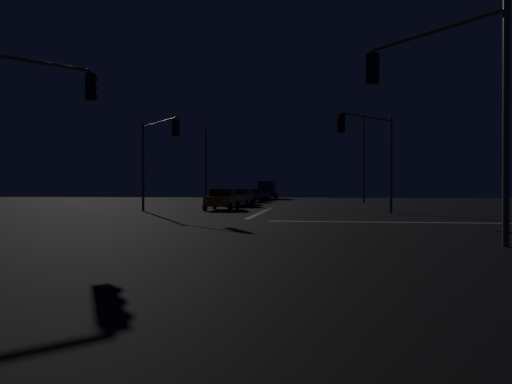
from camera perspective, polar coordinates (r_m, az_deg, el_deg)
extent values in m
cube|color=black|center=(21.21, -1.74, -3.94)|extent=(120.00, 120.00, 0.10)
cube|color=white|center=(29.22, 0.77, -2.66)|extent=(0.35, 13.87, 0.01)
cube|color=yellow|center=(40.75, 2.64, -1.81)|extent=(22.00, 0.15, 0.01)
cube|color=white|center=(21.50, 20.45, -3.77)|extent=(13.87, 0.40, 0.01)
cube|color=#C66014|center=(32.31, -4.50, -1.19)|extent=(1.80, 4.20, 0.70)
cube|color=black|center=(32.49, -4.43, -0.08)|extent=(1.60, 2.00, 0.55)
cylinder|color=black|center=(30.62, -3.44, -1.93)|extent=(0.22, 0.64, 0.64)
cylinder|color=black|center=(31.01, -6.71, -1.90)|extent=(0.22, 0.64, 0.64)
cylinder|color=black|center=(33.67, -2.46, -1.72)|extent=(0.22, 0.64, 0.64)
cylinder|color=black|center=(34.03, -5.44, -1.70)|extent=(0.22, 0.64, 0.64)
sphere|color=#F9EFC6|center=(30.10, -4.11, -1.21)|extent=(0.22, 0.22, 0.22)
sphere|color=#F9EFC6|center=(30.39, -6.52, -1.19)|extent=(0.22, 0.22, 0.22)
cube|color=slate|center=(38.89, -2.24, -0.93)|extent=(1.80, 4.20, 0.70)
cube|color=black|center=(39.07, -2.19, -0.01)|extent=(1.60, 2.00, 0.55)
cylinder|color=black|center=(37.22, -1.27, -1.53)|extent=(0.22, 0.64, 0.64)
cylinder|color=black|center=(37.54, -3.99, -1.51)|extent=(0.22, 0.64, 0.64)
cylinder|color=black|center=(40.29, -0.61, -1.38)|extent=(0.22, 0.64, 0.64)
cylinder|color=black|center=(40.58, -3.13, -1.37)|extent=(0.22, 0.64, 0.64)
sphere|color=#F9EFC6|center=(36.69, -1.79, -0.93)|extent=(0.22, 0.22, 0.22)
sphere|color=#F9EFC6|center=(36.92, -3.79, -0.92)|extent=(0.22, 0.22, 0.22)
cube|color=#14512D|center=(44.22, -1.67, -0.78)|extent=(1.80, 4.20, 0.70)
cube|color=black|center=(44.41, -1.63, 0.04)|extent=(1.60, 2.00, 0.55)
cylinder|color=black|center=(42.56, -0.80, -1.29)|extent=(0.22, 0.64, 0.64)
cylinder|color=black|center=(42.85, -3.19, -1.28)|extent=(0.22, 0.64, 0.64)
cylinder|color=black|center=(45.63, -0.25, -1.18)|extent=(0.22, 0.64, 0.64)
cylinder|color=black|center=(45.90, -2.48, -1.17)|extent=(0.22, 0.64, 0.64)
sphere|color=#F9EFC6|center=(42.03, -1.25, -0.77)|extent=(0.22, 0.22, 0.22)
sphere|color=#F9EFC6|center=(42.24, -3.00, -0.76)|extent=(0.22, 0.22, 0.22)
cube|color=black|center=(50.75, -0.24, -0.63)|extent=(1.80, 4.20, 0.70)
cube|color=black|center=(50.94, -0.21, 0.08)|extent=(1.60, 2.00, 0.55)
cylinder|color=black|center=(49.11, 0.56, -1.07)|extent=(0.22, 0.64, 0.64)
cylinder|color=black|center=(49.36, -1.52, -1.06)|extent=(0.22, 0.64, 0.64)
cylinder|color=black|center=(52.19, 0.96, -0.99)|extent=(0.22, 0.64, 0.64)
cylinder|color=black|center=(52.42, -1.00, -0.98)|extent=(0.22, 0.64, 0.64)
sphere|color=#F9EFC6|center=(48.57, 0.19, -0.62)|extent=(0.22, 0.22, 0.22)
sphere|color=#F9EFC6|center=(48.75, -1.33, -0.61)|extent=(0.22, 0.22, 0.22)
cube|color=navy|center=(57.43, 0.54, -0.52)|extent=(1.80, 4.20, 0.70)
cube|color=black|center=(57.62, 0.56, 0.11)|extent=(1.60, 2.00, 0.55)
cylinder|color=black|center=(55.79, 1.27, -0.90)|extent=(0.22, 0.64, 0.64)
cylinder|color=black|center=(56.01, -0.56, -0.90)|extent=(0.22, 0.64, 0.64)
cylinder|color=black|center=(58.88, 1.59, -0.84)|extent=(0.22, 0.64, 0.64)
cylinder|color=black|center=(59.09, -0.15, -0.83)|extent=(0.22, 0.64, 0.64)
sphere|color=#F9EFC6|center=(55.25, 0.95, -0.50)|extent=(0.22, 0.22, 0.22)
sphere|color=#F9EFC6|center=(55.41, -0.39, -0.50)|extent=(0.22, 0.22, 0.22)
cube|color=#B7B7BC|center=(63.24, 0.97, -0.44)|extent=(1.80, 4.20, 0.70)
cube|color=black|center=(63.44, 0.99, 0.13)|extent=(1.60, 2.00, 0.55)
cylinder|color=black|center=(61.61, 1.64, -0.78)|extent=(0.22, 0.64, 0.64)
cylinder|color=black|center=(61.82, -0.02, -0.78)|extent=(0.22, 0.64, 0.64)
cylinder|color=black|center=(64.70, 1.92, -0.73)|extent=(0.22, 0.64, 0.64)
cylinder|color=black|center=(64.89, 0.33, -0.73)|extent=(0.22, 0.64, 0.64)
sphere|color=#F9EFC6|center=(61.07, 1.36, -0.42)|extent=(0.22, 0.22, 0.22)
sphere|color=#F9EFC6|center=(61.21, 0.15, -0.42)|extent=(0.22, 0.22, 0.22)
cube|color=navy|center=(66.59, 1.35, 0.43)|extent=(2.40, 2.20, 2.30)
cube|color=silver|center=(71.07, 1.73, 0.54)|extent=(2.40, 5.00, 2.60)
cylinder|color=black|center=(67.08, 2.42, -0.55)|extent=(0.28, 0.96, 0.96)
cylinder|color=black|center=(67.33, 0.38, -0.55)|extent=(0.28, 0.96, 0.96)
cylinder|color=black|center=(71.76, 2.74, -0.50)|extent=(0.28, 0.96, 0.96)
cylinder|color=black|center=(72.00, 0.84, -0.49)|extent=(0.28, 0.96, 0.96)
sphere|color=#F9EFC6|center=(65.36, 1.98, -0.10)|extent=(0.26, 0.26, 0.26)
sphere|color=#F9EFC6|center=(65.54, 0.50, -0.09)|extent=(0.26, 0.26, 0.26)
cylinder|color=#4C4C51|center=(29.88, 17.32, 3.45)|extent=(0.18, 0.18, 6.33)
cylinder|color=#4C4C51|center=(28.23, 14.44, 9.49)|extent=(3.55, 3.55, 0.12)
cube|color=black|center=(26.27, 11.11, 8.80)|extent=(0.46, 0.46, 1.05)
sphere|color=red|center=(26.20, 10.88, 9.59)|extent=(0.22, 0.22, 0.22)
sphere|color=black|center=(26.15, 10.88, 8.84)|extent=(0.22, 0.22, 0.22)
sphere|color=black|center=(26.10, 10.88, 8.09)|extent=(0.22, 0.22, 0.22)
cylinder|color=#4C4C51|center=(31.73, -14.61, 3.20)|extent=(0.18, 0.18, 6.24)
cylinder|color=#4C4C51|center=(29.73, -12.71, 8.85)|extent=(3.61, 3.61, 0.12)
cube|color=black|center=(27.43, -10.49, 8.26)|extent=(0.46, 0.46, 1.05)
sphere|color=red|center=(27.33, -10.34, 9.02)|extent=(0.22, 0.22, 0.22)
sphere|color=black|center=(27.28, -10.34, 8.30)|extent=(0.22, 0.22, 0.22)
sphere|color=black|center=(27.24, -10.33, 7.58)|extent=(0.22, 0.22, 0.22)
cylinder|color=#4C4C51|center=(17.94, -28.52, 15.06)|extent=(3.46, 3.46, 0.12)
cube|color=black|center=(18.32, -20.93, 12.76)|extent=(0.46, 0.46, 1.05)
sphere|color=red|center=(18.44, -20.45, 13.78)|extent=(0.22, 0.22, 0.22)
sphere|color=black|center=(18.36, -20.44, 12.73)|extent=(0.22, 0.22, 0.22)
sphere|color=black|center=(18.29, -20.44, 11.67)|extent=(0.22, 0.22, 0.22)
cylinder|color=#4C4C51|center=(13.53, 30.01, 7.91)|extent=(0.18, 0.18, 6.66)
cylinder|color=#4C4C51|center=(15.17, 22.00, 18.86)|extent=(3.16, 3.16, 0.12)
cube|color=black|center=(16.15, 15.07, 15.40)|extent=(0.46, 0.46, 1.05)
sphere|color=red|center=(16.33, 14.61, 16.48)|extent=(0.22, 0.22, 0.22)
sphere|color=black|center=(16.24, 14.60, 15.31)|extent=(0.22, 0.22, 0.22)
sphere|color=black|center=(16.16, 14.60, 14.13)|extent=(0.22, 0.22, 0.22)
cylinder|color=#424247|center=(52.19, -6.58, 3.35)|extent=(0.20, 0.20, 8.55)
sphere|color=#F9AD47|center=(52.61, -6.58, 8.20)|extent=(0.44, 0.44, 0.44)
cylinder|color=#424247|center=(51.03, 13.97, 4.02)|extent=(0.20, 0.20, 9.63)
sphere|color=#F9AD47|center=(51.59, 13.98, 9.56)|extent=(0.44, 0.44, 0.44)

